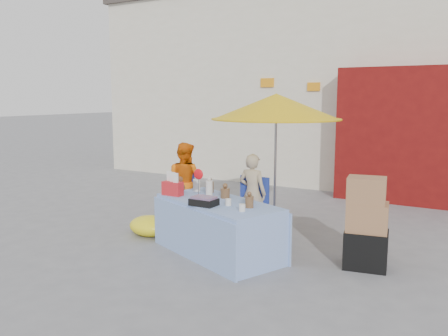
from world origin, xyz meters
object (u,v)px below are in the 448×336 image
Objects in this scene: vendor_beige at (252,193)px; umbrella at (276,107)px; chair_right at (248,218)px; box_stack at (366,226)px; vendor_orange at (185,182)px; chair_left at (180,208)px; market_table at (217,227)px.

vendor_beige is 1.33m from umbrella.
chair_right is 0.41× the size of umbrella.
chair_right is 0.37m from vendor_beige.
vendor_orange is at bearing 168.35° from box_stack.
chair_left and chair_right have the same top height.
umbrella reaches higher than vendor_beige.
market_table is 1.55× the size of vendor_orange.
umbrella is at bearing 10.64° from chair_left.
market_table is 2.39× the size of chair_left.
chair_left is (-1.32, 0.99, -0.11)m from market_table.
vendor_orange is (-1.25, 0.13, 0.40)m from chair_right.
vendor_beige is (1.25, 0.00, -0.05)m from vendor_orange.
vendor_beige is (1.25, 0.13, 0.35)m from chair_left.
vendor_orange is 1.99m from umbrella.
umbrella reaches higher than chair_left.
vendor_orange reaches higher than chair_left.
market_table is 0.99m from chair_right.
chair_left is 1.25m from chair_right.
chair_left is 2.27m from umbrella.
umbrella is (1.55, 0.15, 1.24)m from vendor_orange.
vendor_beige is 1.98m from box_stack.
box_stack is (1.80, 0.48, 0.15)m from market_table.
vendor_orange reaches higher than chair_right.
chair_left is at bearing -169.61° from umbrella.
vendor_orange is at bearing 174.12° from chair_right.
umbrella is 1.88× the size of box_stack.
umbrella is at bearing 102.05° from market_table.
vendor_orange is 0.63× the size of umbrella.
chair_right is 0.65× the size of vendor_orange.
vendor_beige is (-0.00, 0.13, 0.35)m from chair_right.
chair_left is 3.17m from box_stack.
market_table is 1.76m from vendor_orange.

